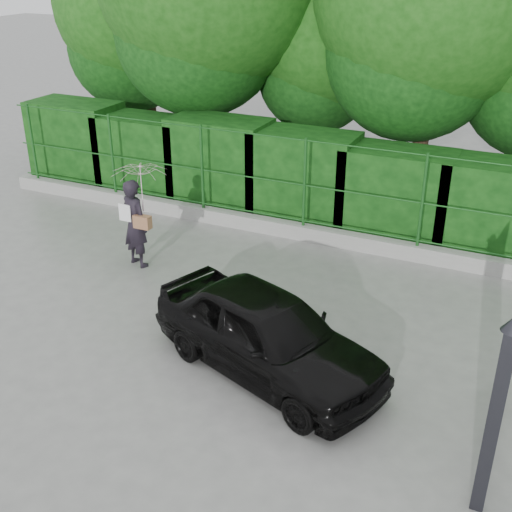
% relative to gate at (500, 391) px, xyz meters
% --- Properties ---
extents(ground, '(80.00, 80.00, 0.00)m').
position_rel_gate_xyz_m(ground, '(-4.60, 0.72, -1.19)').
color(ground, gray).
extents(kerb, '(14.00, 0.25, 0.30)m').
position_rel_gate_xyz_m(kerb, '(-4.60, 5.22, -1.04)').
color(kerb, '#9E9E99').
rests_on(kerb, ground).
extents(fence, '(14.13, 0.06, 1.80)m').
position_rel_gate_xyz_m(fence, '(-4.38, 5.22, 0.01)').
color(fence, '#184E19').
rests_on(fence, kerb).
extents(hedge, '(14.20, 1.20, 2.00)m').
position_rel_gate_xyz_m(hedge, '(-4.75, 6.22, -0.25)').
color(hedge, black).
rests_on(hedge, ground).
extents(gate, '(0.22, 2.33, 2.36)m').
position_rel_gate_xyz_m(gate, '(0.00, 0.00, 0.00)').
color(gate, black).
rests_on(gate, ground).
extents(woman, '(0.99, 1.00, 1.97)m').
position_rel_gate_xyz_m(woman, '(-6.47, 2.88, 0.11)').
color(woman, black).
rests_on(woman, ground).
extents(car, '(3.86, 2.58, 1.22)m').
position_rel_gate_xyz_m(car, '(-3.02, 0.81, -0.58)').
color(car, black).
rests_on(car, ground).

